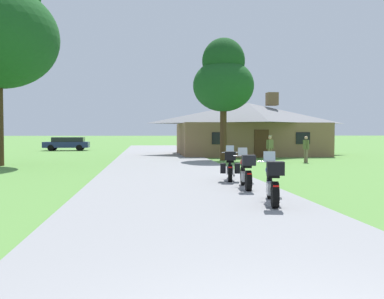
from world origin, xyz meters
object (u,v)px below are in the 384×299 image
motorcycle_blue_nearest_to_camera (273,182)px  bystander_olive_shirt_beside_signpost (306,148)px  motorcycle_red_second_in_row (246,171)px  motorcycle_blue_farthest_in_row (230,166)px  tree_by_lodge_front (223,79)px  parked_navy_suv_far_left (67,143)px  bystander_olive_shirt_near_lodge (270,147)px

motorcycle_blue_nearest_to_camera → bystander_olive_shirt_beside_signpost: bystander_olive_shirt_beside_signpost is taller
motorcycle_red_second_in_row → motorcycle_blue_farthest_in_row: size_ratio=1.01×
motorcycle_red_second_in_row → bystander_olive_shirt_beside_signpost: bearing=67.0°
motorcycle_red_second_in_row → tree_by_lodge_front: tree_by_lodge_front is taller
motorcycle_blue_nearest_to_camera → parked_navy_suv_far_left: 36.78m
motorcycle_red_second_in_row → bystander_olive_shirt_near_lodge: bearing=76.4°
motorcycle_red_second_in_row → motorcycle_blue_nearest_to_camera: bearing=-84.4°
motorcycle_blue_nearest_to_camera → parked_navy_suv_far_left: (-11.36, 34.98, 0.16)m
bystander_olive_shirt_beside_signpost → parked_navy_suv_far_left: 26.98m
motorcycle_blue_nearest_to_camera → bystander_olive_shirt_near_lodge: (4.85, 16.24, 0.33)m
motorcycle_blue_farthest_in_row → tree_by_lodge_front: 13.38m
motorcycle_blue_nearest_to_camera → motorcycle_red_second_in_row: same height
motorcycle_red_second_in_row → parked_navy_suv_far_left: size_ratio=0.45×
motorcycle_blue_farthest_in_row → motorcycle_blue_nearest_to_camera: bearing=-78.7°
bystander_olive_shirt_near_lodge → parked_navy_suv_far_left: size_ratio=0.37×
bystander_olive_shirt_beside_signpost → tree_by_lodge_front: tree_by_lodge_front is taller
motorcycle_blue_nearest_to_camera → parked_navy_suv_far_left: size_ratio=0.45×
bystander_olive_shirt_near_lodge → bystander_olive_shirt_beside_signpost: (1.96, -1.21, -0.02)m
bystander_olive_shirt_near_lodge → bystander_olive_shirt_beside_signpost: size_ratio=1.01×
tree_by_lodge_front → parked_navy_suv_far_left: bearing=127.6°
bystander_olive_shirt_near_lodge → parked_navy_suv_far_left: (-16.21, 18.74, -0.17)m
bystander_olive_shirt_near_lodge → tree_by_lodge_front: 5.52m
bystander_olive_shirt_beside_signpost → bystander_olive_shirt_near_lodge: bearing=-132.1°
tree_by_lodge_front → parked_navy_suv_far_left: (-13.39, 17.37, -4.71)m
bystander_olive_shirt_near_lodge → tree_by_lodge_front: tree_by_lodge_front is taller
bystander_olive_shirt_beside_signpost → parked_navy_suv_far_left: bearing=-148.1°
motorcycle_blue_nearest_to_camera → bystander_olive_shirt_beside_signpost: size_ratio=1.24×
motorcycle_blue_farthest_in_row → parked_navy_suv_far_left: (-11.35, 29.66, 0.17)m
motorcycle_blue_farthest_in_row → bystander_olive_shirt_near_lodge: bearing=77.2°
tree_by_lodge_front → motorcycle_red_second_in_row: bearing=-97.7°
motorcycle_blue_nearest_to_camera → parked_navy_suv_far_left: parked_navy_suv_far_left is taller
motorcycle_blue_nearest_to_camera → bystander_olive_shirt_beside_signpost: (6.81, 15.04, 0.31)m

